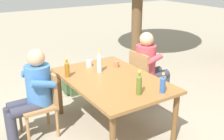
{
  "coord_description": "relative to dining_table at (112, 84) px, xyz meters",
  "views": [
    {
      "loc": [
        2.79,
        -1.79,
        2.09
      ],
      "look_at": [
        0.0,
        0.0,
        0.85
      ],
      "focal_mm": 43.51,
      "sensor_mm": 36.0,
      "label": 1
    }
  ],
  "objects": [
    {
      "name": "ground_plane",
      "position": [
        0.0,
        0.0,
        -0.65
      ],
      "size": [
        24.0,
        24.0,
        0.0
      ],
      "primitive_type": "plane",
      "color": "gray"
    },
    {
      "name": "dining_table",
      "position": [
        0.0,
        0.0,
        0.0
      ],
      "size": [
        1.63,
        1.08,
        0.73
      ],
      "color": "olive",
      "rests_on": "ground_plane"
    },
    {
      "name": "chair_far_left",
      "position": [
        -0.36,
        0.84,
        -0.16
      ],
      "size": [
        0.47,
        0.47,
        0.87
      ],
      "color": "#A37547",
      "rests_on": "ground_plane"
    },
    {
      "name": "chair_near_left",
      "position": [
        -0.37,
        -0.84,
        -0.16
      ],
      "size": [
        0.45,
        0.45,
        0.87
      ],
      "color": "#A37547",
      "rests_on": "ground_plane"
    },
    {
      "name": "person_in_white_shirt",
      "position": [
        -0.37,
        0.95,
        0.0
      ],
      "size": [
        0.47,
        0.62,
        1.18
      ],
      "color": "#B7424C",
      "rests_on": "ground_plane"
    },
    {
      "name": "person_in_plaid_shirt",
      "position": [
        -0.37,
        -0.95,
        0.0
      ],
      "size": [
        0.47,
        0.62,
        1.18
      ],
      "color": "#3D70B2",
      "rests_on": "ground_plane"
    },
    {
      "name": "bottle_blue",
      "position": [
        0.68,
        0.26,
        0.18
      ],
      "size": [
        0.06,
        0.06,
        0.24
      ],
      "color": "#2D56A3",
      "rests_on": "dining_table"
    },
    {
      "name": "bottle_clear",
      "position": [
        -0.3,
        -0.02,
        0.22
      ],
      "size": [
        0.06,
        0.06,
        0.32
      ],
      "color": "white",
      "rests_on": "dining_table"
    },
    {
      "name": "bottle_amber",
      "position": [
        -0.37,
        -0.47,
        0.19
      ],
      "size": [
        0.06,
        0.06,
        0.26
      ],
      "color": "#996019",
      "rests_on": "dining_table"
    },
    {
      "name": "bottle_olive",
      "position": [
        0.57,
        -0.0,
        0.21
      ],
      "size": [
        0.06,
        0.06,
        0.29
      ],
      "color": "#566623",
      "rests_on": "dining_table"
    },
    {
      "name": "cup_terracotta",
      "position": [
        -0.34,
        0.29,
        0.12
      ],
      "size": [
        0.07,
        0.07,
        0.09
      ],
      "primitive_type": "cylinder",
      "color": "#BC6B47",
      "rests_on": "dining_table"
    },
    {
      "name": "cup_white",
      "position": [
        -0.59,
        -0.03,
        0.13
      ],
      "size": [
        0.08,
        0.08,
        0.09
      ],
      "primitive_type": "cylinder",
      "color": "white",
      "rests_on": "dining_table"
    },
    {
      "name": "backpack_by_near_side",
      "position": [
        -1.31,
        -0.03,
        -0.43
      ],
      "size": [
        0.31,
        0.21,
        0.45
      ],
      "color": "#47663D",
      "rests_on": "ground_plane"
    }
  ]
}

